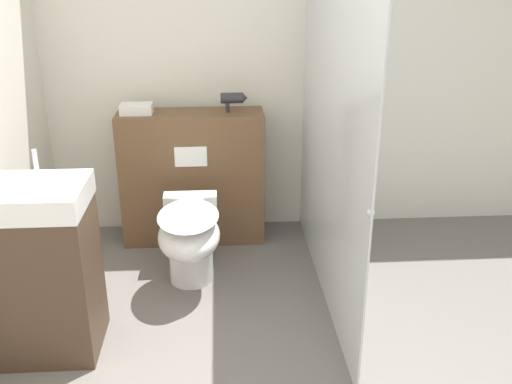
# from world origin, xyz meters

# --- Properties ---
(wall_back) EXTENTS (8.00, 0.06, 2.50)m
(wall_back) POSITION_xyz_m (0.00, 2.26, 1.25)
(wall_back) COLOR silver
(wall_back) RESTS_ON ground_plane
(partition_panel) EXTENTS (1.01, 0.33, 0.96)m
(partition_panel) POSITION_xyz_m (-0.42, 2.00, 0.48)
(partition_panel) COLOR brown
(partition_panel) RESTS_ON ground_plane
(shower_glass) EXTENTS (0.04, 1.96, 1.95)m
(shower_glass) POSITION_xyz_m (0.41, 1.24, 0.97)
(shower_glass) COLOR silver
(shower_glass) RESTS_ON ground_plane
(toilet) EXTENTS (0.38, 0.64, 0.51)m
(toilet) POSITION_xyz_m (-0.42, 1.34, 0.32)
(toilet) COLOR white
(toilet) RESTS_ON ground_plane
(sink_vanity) EXTENTS (0.51, 0.45, 1.07)m
(sink_vanity) POSITION_xyz_m (-1.13, 0.74, 0.47)
(sink_vanity) COLOR #473323
(sink_vanity) RESTS_ON ground_plane
(hair_drier) EXTENTS (0.18, 0.07, 0.13)m
(hair_drier) POSITION_xyz_m (-0.12, 1.99, 1.05)
(hair_drier) COLOR #2D2D33
(hair_drier) RESTS_ON partition_panel
(folded_towel) EXTENTS (0.22, 0.14, 0.07)m
(folded_towel) POSITION_xyz_m (-0.78, 1.99, 0.99)
(folded_towel) COLOR white
(folded_towel) RESTS_ON partition_panel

